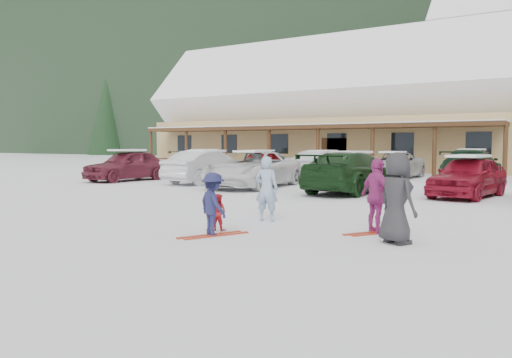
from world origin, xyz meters
The scene contains 21 objects.
ground centered at (0.00, 0.00, 0.00)m, with size 160.00×160.00×0.00m, color white.
day_lodge centered at (-9.00, 27.96, 3.94)m, with size 29.12×12.50×10.38m.
conifer_0 centered at (-26.00, 30.00, 5.69)m, with size 4.40×4.40×10.20m.
conifer_2 centered at (-30.00, 42.00, 6.83)m, with size 5.28×5.28×12.24m.
adult_skier centered at (0.37, 1.36, 0.75)m, with size 0.55×0.36×1.51m, color #8CA6C3.
toddler_red centered at (0.13, -0.22, 0.38)m, with size 0.37×0.29×0.76m, color red.
child_navy centered at (0.42, -0.78, 0.62)m, with size 0.80×0.46×1.24m, color #1B1D44.
skis_child_navy centered at (0.42, -0.78, 0.01)m, with size 0.20×1.40×0.03m, color #A22F17.
child_magenta centered at (3.03, 1.15, 0.75)m, with size 0.88×0.37×1.50m, color #A12C76.
skis_child_magenta centered at (3.03, 1.15, 0.01)m, with size 0.20×1.40×0.03m, color #A22F17.
bystander_dark centered at (3.66, 0.33, 0.82)m, with size 0.80×0.52×1.64m, color #28272A.
parked_car_0 centered at (-11.89, 8.90, 0.75)m, with size 1.78×4.42×1.50m, color maroon.
parked_car_1 centered at (-7.66, 9.69, 0.75)m, with size 1.58×4.53×1.49m, color silver.
parked_car_2 centered at (-4.74, 8.95, 0.75)m, with size 2.49×5.39×1.50m, color silver.
parked_car_3 centered at (-0.42, 8.91, 0.75)m, with size 2.10×5.17×1.50m, color black.
parked_car_4 centered at (3.48, 9.45, 0.70)m, with size 1.65×4.10×1.40m, color maroon.
parked_car_7 centered at (-13.36, 16.92, 0.72)m, with size 2.02×4.96×1.44m, color gray.
parked_car_8 centered at (-9.35, 17.24, 0.70)m, with size 1.66×4.13×1.41m, color maroon.
parked_car_9 centered at (-5.22, 17.12, 0.71)m, with size 1.51×4.33×1.43m, color #AFB1B5.
parked_car_10 centered at (-1.33, 17.24, 0.69)m, with size 2.30×4.99×1.39m, color silver.
parked_car_11 centered at (2.50, 17.07, 0.77)m, with size 2.15×5.30×1.54m, color #183421.
Camera 1 is at (6.14, -8.53, 1.78)m, focal length 35.00 mm.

